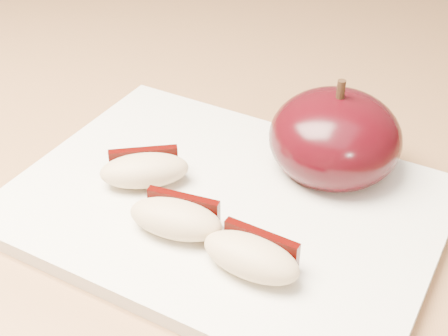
% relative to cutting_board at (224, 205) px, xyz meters
% --- Properties ---
extents(back_cabinet, '(2.40, 0.62, 0.94)m').
position_rel_cutting_board_xyz_m(back_cabinet, '(-0.06, 0.84, -0.43)').
color(back_cabinet, silver).
rests_on(back_cabinet, ground).
extents(cutting_board, '(0.30, 0.24, 0.01)m').
position_rel_cutting_board_xyz_m(cutting_board, '(0.00, 0.00, 0.00)').
color(cutting_board, silver).
rests_on(cutting_board, island_counter).
extents(apple_half, '(0.12, 0.12, 0.07)m').
position_rel_cutting_board_xyz_m(apple_half, '(0.06, 0.06, 0.03)').
color(apple_half, black).
rests_on(apple_half, cutting_board).
extents(apple_wedge_a, '(0.07, 0.05, 0.02)m').
position_rel_cutting_board_xyz_m(apple_wedge_a, '(-0.06, 0.00, 0.02)').
color(apple_wedge_a, tan).
rests_on(apple_wedge_a, cutting_board).
extents(apple_wedge_b, '(0.06, 0.03, 0.02)m').
position_rel_cutting_board_xyz_m(apple_wedge_b, '(-0.02, -0.04, 0.02)').
color(apple_wedge_b, tan).
rests_on(apple_wedge_b, cutting_board).
extents(apple_wedge_c, '(0.06, 0.04, 0.02)m').
position_rel_cutting_board_xyz_m(apple_wedge_c, '(0.03, -0.05, 0.02)').
color(apple_wedge_c, tan).
rests_on(apple_wedge_c, cutting_board).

